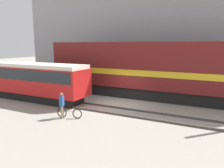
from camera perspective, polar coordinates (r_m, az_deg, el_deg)
The scene contains 8 objects.
ground_plane at distance 17.77m, azimuth 1.53°, elevation -5.36°, with size 120.00×120.00×0.00m, color #9E998C.
track_near at distance 16.23m, azimuth -1.11°, elevation -6.63°, with size 60.00×1.51×0.14m.
track_far at distance 20.76m, azimuth 5.48°, elevation -2.91°, with size 60.00×1.51×0.14m.
building_backdrop at distance 27.53m, azimuth 11.65°, elevation 16.22°, with size 33.75×6.00×15.47m.
freight_locomotive at distance 19.83m, azimuth 9.84°, elevation 3.86°, with size 19.10×3.04×5.61m.
streetcar at distance 19.99m, azimuth -19.17°, elevation 1.17°, with size 9.68×2.54×3.19m.
bicycle at distance 14.76m, azimuth -11.03°, elevation -7.50°, with size 1.66×0.63×0.72m.
person at distance 14.60m, azimuth -12.99°, elevation -4.82°, with size 0.31×0.41×1.73m.
Camera 1 is at (7.22, -15.51, 4.79)m, focal length 35.00 mm.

